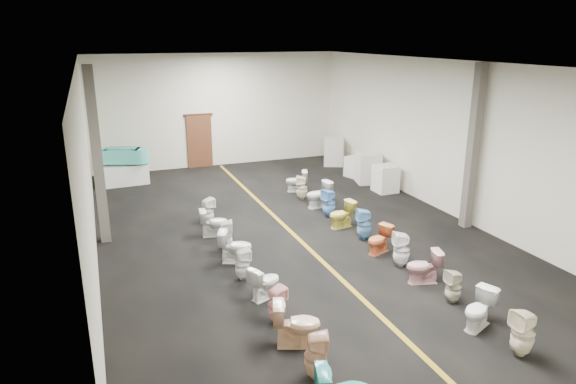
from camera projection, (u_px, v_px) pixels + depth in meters
name	position (u px, v px, depth m)	size (l,w,h in m)	color
floor	(289.00, 230.00, 14.18)	(16.00, 16.00, 0.00)	black
ceiling	(289.00, 63.00, 12.86)	(16.00, 16.00, 0.00)	black
wall_back	(217.00, 110.00, 20.66)	(10.00, 10.00, 0.00)	beige
wall_front	(520.00, 280.00, 6.38)	(10.00, 10.00, 0.00)	beige
wall_left	(87.00, 167.00, 11.81)	(16.00, 16.00, 0.00)	beige
wall_right	(446.00, 137.00, 15.24)	(16.00, 16.00, 0.00)	beige
aisle_stripe	(289.00, 230.00, 14.18)	(0.12, 15.60, 0.01)	olive
back_door	(200.00, 141.00, 20.68)	(1.00, 0.10, 2.10)	#562D19
door_frame	(198.00, 115.00, 20.38)	(1.15, 0.08, 0.10)	#331C11
column_left	(97.00, 157.00, 12.78)	(0.25, 0.25, 4.50)	#59544C
column_right	(473.00, 148.00, 13.81)	(0.25, 0.25, 4.50)	#59544C
display_table	(124.00, 174.00, 18.46)	(1.62, 0.81, 0.72)	white
bathtub	(123.00, 155.00, 18.25)	(1.79, 1.07, 0.55)	#45C6B5
appliance_crate_a	(385.00, 179.00, 17.53)	(0.72, 0.72, 0.92)	white
appliance_crate_b	(368.00, 168.00, 18.58)	(0.79, 0.79, 1.09)	silver
appliance_crate_c	(356.00, 167.00, 19.42)	(0.68, 0.68, 0.77)	silver
appliance_crate_d	(334.00, 152.00, 21.13)	(0.77, 0.77, 1.10)	silver
toilet_left_1	(316.00, 356.00, 7.95)	(0.36, 0.37, 0.80)	#E1AD88
toilet_left_2	(297.00, 324.00, 8.80)	(0.47, 0.82, 0.83)	beige
toilet_left_3	(277.00, 305.00, 9.53)	(0.32, 0.33, 0.72)	#EEA8A7
toilet_left_4	(265.00, 282.00, 10.43)	(0.40, 0.70, 0.71)	white
toilet_left_5	(242.00, 265.00, 11.21)	(0.33, 0.33, 0.72)	silver
toilet_left_6	(235.00, 247.00, 12.08)	(0.44, 0.77, 0.79)	white
toilet_left_7	(225.00, 235.00, 12.78)	(0.35, 0.35, 0.77)	white
toilet_left_8	(214.00, 222.00, 13.68)	(0.42, 0.73, 0.75)	silver
toilet_left_9	(208.00, 211.00, 14.50)	(0.35, 0.36, 0.77)	white
toilet_right_0	(523.00, 333.00, 8.52)	(0.38, 0.39, 0.85)	#F6E9C9
toilet_right_1	(479.00, 310.00, 9.35)	(0.41, 0.73, 0.74)	white
toilet_right_2	(454.00, 287.00, 10.24)	(0.32, 0.33, 0.71)	beige
toilet_right_3	(424.00, 267.00, 11.06)	(0.42, 0.74, 0.75)	#D5989F
toilet_right_4	(402.00, 249.00, 11.84)	(0.38, 0.39, 0.84)	white
toilet_right_5	(379.00, 240.00, 12.59)	(0.39, 0.69, 0.70)	orange
toilet_right_6	(364.00, 224.00, 13.41)	(0.38, 0.39, 0.85)	#6EACDA
toilet_right_7	(342.00, 215.00, 14.27)	(0.42, 0.74, 0.76)	#E0D050
toilet_right_8	(329.00, 203.00, 15.12)	(0.38, 0.39, 0.84)	#6FAEEA
toilet_right_9	(319.00, 195.00, 15.94)	(0.46, 0.81, 0.82)	silver
toilet_right_10	(302.00, 188.00, 16.72)	(0.36, 0.37, 0.79)	#F6E5C7
toilet_right_11	(296.00, 181.00, 17.56)	(0.42, 0.73, 0.75)	white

